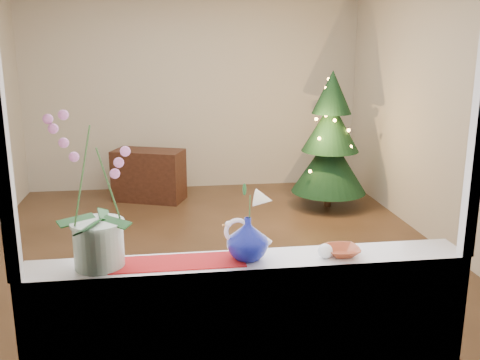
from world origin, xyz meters
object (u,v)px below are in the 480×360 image
object	(u,v)px
swan	(247,240)
xmas_tree	(330,140)
blue_vase	(248,235)
amber_dish	(342,252)
orchid_pot	(95,191)
side_table	(149,175)
paperweight	(325,251)

from	to	relation	value
swan	xmas_tree	distance (m)	4.01
blue_vase	amber_dish	world-z (taller)	blue_vase
swan	amber_dish	xyz separation A→B (m)	(0.48, -0.02, -0.08)
swan	amber_dish	size ratio (longest dim) A/B	1.61
orchid_pot	side_table	distance (m)	4.38
amber_dish	side_table	distance (m)	4.47
swan	xmas_tree	bearing A→B (deg)	48.10
swan	paperweight	distance (m)	0.39
amber_dish	side_table	size ratio (longest dim) A/B	0.17
xmas_tree	amber_dish	bearing A→B (deg)	-106.48
orchid_pot	xmas_tree	bearing A→B (deg)	58.13
swan	amber_dish	distance (m)	0.49
blue_vase	xmas_tree	size ratio (longest dim) A/B	0.15
paperweight	xmas_tree	xyz separation A→B (m)	(1.19, 3.72, -0.13)
blue_vase	orchid_pot	bearing A→B (deg)	179.32
paperweight	amber_dish	distance (m)	0.10
xmas_tree	orchid_pot	bearing A→B (deg)	-121.87
amber_dish	xmas_tree	xyz separation A→B (m)	(1.09, 3.70, -0.11)
orchid_pot	paperweight	xyz separation A→B (m)	(1.09, -0.05, -0.34)
blue_vase	paperweight	bearing A→B (deg)	-6.15
paperweight	amber_dish	xyz separation A→B (m)	(0.10, 0.02, -0.02)
side_table	paperweight	bearing A→B (deg)	-56.38
xmas_tree	side_table	bearing A→B (deg)	164.86
orchid_pot	swan	distance (m)	0.76
xmas_tree	side_table	xyz separation A→B (m)	(-2.18, 0.59, -0.50)
paperweight	xmas_tree	distance (m)	3.91
orchid_pot	xmas_tree	distance (m)	4.35
blue_vase	paperweight	world-z (taller)	blue_vase
amber_dish	swan	bearing A→B (deg)	177.64
side_table	blue_vase	bearing A→B (deg)	-61.21
blue_vase	side_table	size ratio (longest dim) A/B	0.28
swan	blue_vase	bearing A→B (deg)	-92.79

